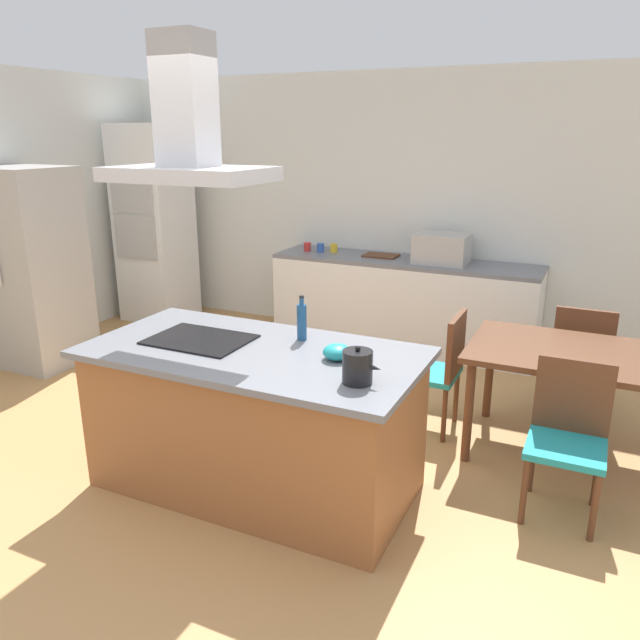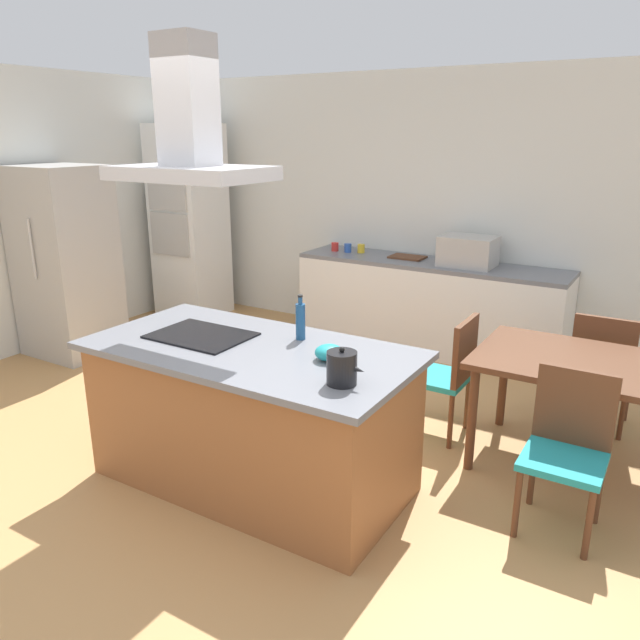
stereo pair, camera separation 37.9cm
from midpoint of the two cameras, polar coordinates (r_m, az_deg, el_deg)
The scene contains 21 objects.
ground at distance 5.17m, azimuth 6.12°, elevation -7.12°, with size 16.00×16.00×0.00m, color tan.
wall_back at distance 6.40m, azimuth 13.34°, elevation 9.82°, with size 7.20×0.10×2.70m, color silver.
wall_left at distance 6.65m, azimuth -23.92°, elevation 9.09°, with size 0.10×8.80×2.70m, color silver.
kitchen_island at distance 3.80m, azimuth -3.50°, elevation -8.92°, with size 1.99×1.02×0.90m.
cooktop at distance 3.84m, azimuth -8.24°, elevation -1.47°, with size 0.60×0.44×0.01m, color black.
tea_kettle at distance 3.08m, azimuth 5.60°, elevation -4.53°, with size 0.21×0.15×0.20m.
olive_oil_bottle at distance 3.71m, azimuth 1.09°, elevation -0.11°, with size 0.06×0.06×0.28m.
mixing_bowl at distance 3.41m, azimuth 4.04°, elevation -3.09°, with size 0.16×0.16×0.09m, color teal.
back_counter at distance 6.23m, azimuth 11.75°, elevation 1.26°, with size 2.65×0.62×0.90m.
countertop_microwave at distance 5.99m, azimuth 15.41°, elevation 6.18°, with size 0.50×0.38×0.28m, color #B2AFAA.
coffee_mug_red at distance 6.53m, azimuth 3.08°, elevation 6.80°, with size 0.08×0.08×0.09m, color red.
coffee_mug_blue at distance 6.48m, azimuth 4.30°, elevation 6.69°, with size 0.08×0.08×0.09m, color #2D56B2.
coffee_mug_yellow at distance 6.45m, azimuth 5.54°, elevation 6.62°, with size 0.08×0.08×0.09m, color gold.
cutting_board at distance 6.25m, azimuth 9.87°, elevation 5.77°, with size 0.34×0.24×0.02m, color #59331E.
wall_oven_stack at distance 7.36m, azimuth -10.61°, elevation 8.95°, with size 0.70×0.66×2.20m.
refrigerator at distance 6.34m, azimuth -21.01°, elevation 5.04°, with size 0.80×0.73×1.82m.
dining_table at distance 4.27m, azimuth 26.28°, elevation -4.59°, with size 1.40×0.90×0.75m.
chair_at_left_end at distance 4.47m, azimuth 14.33°, elevation -4.52°, with size 0.42×0.42×0.89m.
chair_facing_back_wall at distance 4.95m, azimuth 26.83°, elevation -3.76°, with size 0.42×0.42×0.89m.
chair_facing_island at distance 3.72m, azimuth 24.89°, elevation -10.24°, with size 0.42×0.42×0.89m.
range_hood at distance 3.64m, azimuth -9.08°, elevation 16.67°, with size 0.90×0.55×0.78m.
Camera 2 is at (2.12, -2.70, 2.12)m, focal length 34.40 mm.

